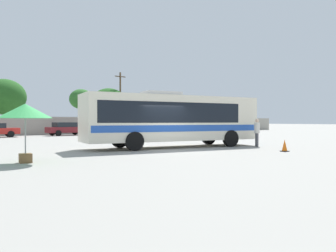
{
  "coord_description": "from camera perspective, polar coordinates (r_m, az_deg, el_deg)",
  "views": [
    {
      "loc": [
        -10.54,
        -15.21,
        1.62
      ],
      "look_at": [
        1.89,
        2.76,
        1.29
      ],
      "focal_mm": 35.88,
      "sensor_mm": 36.0,
      "label": 1
    }
  ],
  "objects": [
    {
      "name": "utility_pole_near",
      "position": [
        49.23,
        -8.11,
        4.22
      ],
      "size": [
        1.8,
        0.37,
        8.66
      ],
      "color": "#4C3823",
      "rests_on": "ground_plane"
    },
    {
      "name": "roadside_tree_midleft",
      "position": [
        47.55,
        -26.06,
        4.46
      ],
      "size": [
        5.34,
        5.34,
        6.96
      ],
      "color": "brown",
      "rests_on": "ground_plane"
    },
    {
      "name": "roadside_tree_right",
      "position": [
        48.75,
        -10.03,
        3.76
      ],
      "size": [
        5.15,
        5.15,
        6.29
      ],
      "color": "brown",
      "rests_on": "ground_plane"
    },
    {
      "name": "vendor_umbrella_near_gate_green",
      "position": [
        14.05,
        -23.09,
        2.14
      ],
      "size": [
        2.03,
        2.03,
        2.28
      ],
      "color": "gray",
      "rests_on": "ground_plane"
    },
    {
      "name": "traffic_cone_on_apron",
      "position": [
        18.79,
        19.2,
        -3.18
      ],
      "size": [
        0.36,
        0.36,
        0.64
      ],
      "color": "black",
      "rests_on": "ground_plane"
    },
    {
      "name": "attendant_by_bus_door",
      "position": [
        21.78,
        14.86,
        -0.82
      ],
      "size": [
        0.49,
        0.49,
        1.75
      ],
      "color": "#4C4C51",
      "rests_on": "ground_plane"
    },
    {
      "name": "ground_plane",
      "position": [
        27.37,
        -11.97,
        -2.55
      ],
      "size": [
        300.0,
        300.0,
        0.0
      ],
      "primitive_type": "plane",
      "color": "gray"
    },
    {
      "name": "roadside_tree_midright",
      "position": [
        48.11,
        -14.53,
        4.41
      ],
      "size": [
        3.24,
        3.24,
        6.04
      ],
      "color": "brown",
      "rests_on": "ground_plane"
    },
    {
      "name": "coach_bus_cream_blue",
      "position": [
        20.48,
        0.6,
        1.38
      ],
      "size": [
        11.31,
        4.0,
        3.37
      ],
      "color": "silver",
      "rests_on": "ground_plane"
    },
    {
      "name": "parked_car_rightmost_black",
      "position": [
        41.32,
        -7.87,
        -0.28
      ],
      "size": [
        4.31,
        2.27,
        1.52
      ],
      "color": "black",
      "rests_on": "ground_plane"
    },
    {
      "name": "perimeter_wall",
      "position": [
        41.77,
        -20.06,
        0.04
      ],
      "size": [
        80.0,
        0.3,
        2.11
      ],
      "primitive_type": "cube",
      "color": "#9E998C",
      "rests_on": "ground_plane"
    },
    {
      "name": "parked_car_third_maroon",
      "position": [
        39.2,
        -16.87,
        -0.4
      ],
      "size": [
        4.52,
        2.31,
        1.47
      ],
      "color": "maroon",
      "rests_on": "ground_plane"
    }
  ]
}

